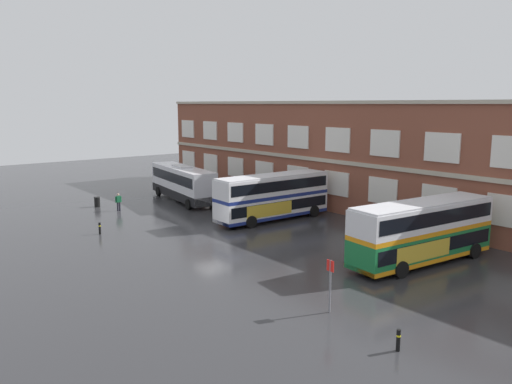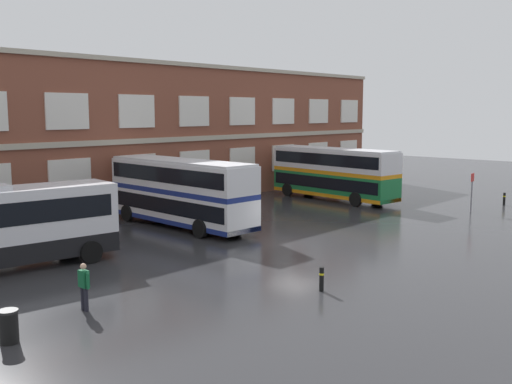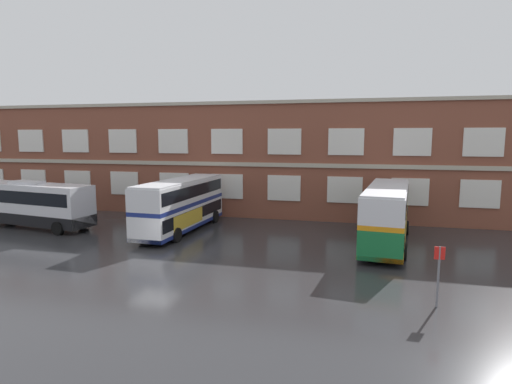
{
  "view_description": "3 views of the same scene",
  "coord_description": "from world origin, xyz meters",
  "px_view_note": "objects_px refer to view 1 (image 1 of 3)",
  "views": [
    {
      "loc": [
        31.24,
        -20.99,
        10.22
      ],
      "look_at": [
        2.59,
        2.26,
        3.68
      ],
      "focal_mm": 34.95,
      "sensor_mm": 36.0,
      "label": 1
    },
    {
      "loc": [
        -24.63,
        -19.41,
        6.95
      ],
      "look_at": [
        2.3,
        4.85,
        1.97
      ],
      "focal_mm": 41.39,
      "sensor_mm": 36.0,
      "label": 2
    },
    {
      "loc": [
        12.01,
        -22.4,
        7.41
      ],
      "look_at": [
        5.71,
        2.73,
        3.96
      ],
      "focal_mm": 29.43,
      "sensor_mm": 36.0,
      "label": 3
    }
  ],
  "objects_px": {
    "waiting_passenger": "(118,201)",
    "station_litter_bin": "(97,202)",
    "touring_coach": "(183,183)",
    "bus_stand_flag": "(330,281)",
    "safety_bollard_west": "(398,340)",
    "safety_bollard_east": "(100,228)",
    "double_decker_middle": "(422,231)",
    "double_decker_near": "(273,196)"
  },
  "relations": [
    {
      "from": "touring_coach",
      "to": "waiting_passenger",
      "type": "distance_m",
      "value": 7.58
    },
    {
      "from": "bus_stand_flag",
      "to": "safety_bollard_west",
      "type": "xyz_separation_m",
      "value": [
        4.5,
        -0.68,
        -1.14
      ]
    },
    {
      "from": "double_decker_near",
      "to": "waiting_passenger",
      "type": "height_order",
      "value": "double_decker_near"
    },
    {
      "from": "double_decker_middle",
      "to": "safety_bollard_west",
      "type": "bearing_deg",
      "value": -61.18
    },
    {
      "from": "safety_bollard_west",
      "to": "safety_bollard_east",
      "type": "xyz_separation_m",
      "value": [
        -26.33,
        -2.3,
        0.0
      ]
    },
    {
      "from": "bus_stand_flag",
      "to": "safety_bollard_east",
      "type": "relative_size",
      "value": 2.84
    },
    {
      "from": "double_decker_middle",
      "to": "station_litter_bin",
      "type": "distance_m",
      "value": 32.23
    },
    {
      "from": "double_decker_middle",
      "to": "safety_bollard_east",
      "type": "xyz_separation_m",
      "value": [
        -20.22,
        -13.4,
        -1.66
      ]
    },
    {
      "from": "bus_stand_flag",
      "to": "station_litter_bin",
      "type": "xyz_separation_m",
      "value": [
        -32.38,
        0.99,
        -1.12
      ]
    },
    {
      "from": "double_decker_middle",
      "to": "safety_bollard_east",
      "type": "bearing_deg",
      "value": -146.46
    },
    {
      "from": "double_decker_middle",
      "to": "safety_bollard_east",
      "type": "height_order",
      "value": "double_decker_middle"
    },
    {
      "from": "station_litter_bin",
      "to": "safety_bollard_east",
      "type": "bearing_deg",
      "value": -20.59
    },
    {
      "from": "safety_bollard_east",
      "to": "safety_bollard_west",
      "type": "bearing_deg",
      "value": 4.99
    },
    {
      "from": "waiting_passenger",
      "to": "station_litter_bin",
      "type": "relative_size",
      "value": 1.65
    },
    {
      "from": "safety_bollard_west",
      "to": "safety_bollard_east",
      "type": "relative_size",
      "value": 1.0
    },
    {
      "from": "waiting_passenger",
      "to": "safety_bollard_west",
      "type": "distance_m",
      "value": 33.84
    },
    {
      "from": "waiting_passenger",
      "to": "bus_stand_flag",
      "type": "relative_size",
      "value": 0.63
    },
    {
      "from": "bus_stand_flag",
      "to": "station_litter_bin",
      "type": "relative_size",
      "value": 2.62
    },
    {
      "from": "waiting_passenger",
      "to": "bus_stand_flag",
      "type": "bearing_deg",
      "value": -3.69
    },
    {
      "from": "waiting_passenger",
      "to": "safety_bollard_east",
      "type": "xyz_separation_m",
      "value": [
        7.41,
        -4.86,
        -0.44
      ]
    },
    {
      "from": "double_decker_middle",
      "to": "station_litter_bin",
      "type": "bearing_deg",
      "value": -162.95
    },
    {
      "from": "double_decker_middle",
      "to": "safety_bollard_west",
      "type": "distance_m",
      "value": 12.78
    },
    {
      "from": "safety_bollard_east",
      "to": "touring_coach",
      "type": "bearing_deg",
      "value": 122.7
    },
    {
      "from": "double_decker_middle",
      "to": "waiting_passenger",
      "type": "relative_size",
      "value": 6.6
    },
    {
      "from": "touring_coach",
      "to": "station_litter_bin",
      "type": "relative_size",
      "value": 11.89
    },
    {
      "from": "safety_bollard_east",
      "to": "station_litter_bin",
      "type": "bearing_deg",
      "value": 159.41
    },
    {
      "from": "double_decker_middle",
      "to": "touring_coach",
      "type": "bearing_deg",
      "value": -177.87
    },
    {
      "from": "touring_coach",
      "to": "station_litter_bin",
      "type": "height_order",
      "value": "touring_coach"
    },
    {
      "from": "double_decker_near",
      "to": "safety_bollard_west",
      "type": "xyz_separation_m",
      "value": [
        21.45,
        -11.65,
        -1.66
      ]
    },
    {
      "from": "touring_coach",
      "to": "safety_bollard_west",
      "type": "height_order",
      "value": "touring_coach"
    },
    {
      "from": "double_decker_middle",
      "to": "bus_stand_flag",
      "type": "relative_size",
      "value": 4.16
    },
    {
      "from": "waiting_passenger",
      "to": "safety_bollard_east",
      "type": "bearing_deg",
      "value": -33.27
    },
    {
      "from": "double_decker_near",
      "to": "bus_stand_flag",
      "type": "distance_m",
      "value": 20.2
    },
    {
      "from": "touring_coach",
      "to": "safety_bollard_east",
      "type": "xyz_separation_m",
      "value": [
        7.93,
        -12.36,
        -1.42
      ]
    },
    {
      "from": "waiting_passenger",
      "to": "safety_bollard_east",
      "type": "height_order",
      "value": "waiting_passenger"
    },
    {
      "from": "waiting_passenger",
      "to": "station_litter_bin",
      "type": "xyz_separation_m",
      "value": [
        -3.14,
        -0.9,
        -0.41
      ]
    },
    {
      "from": "touring_coach",
      "to": "safety_bollard_west",
      "type": "distance_m",
      "value": 35.74
    },
    {
      "from": "touring_coach",
      "to": "bus_stand_flag",
      "type": "relative_size",
      "value": 4.54
    },
    {
      "from": "touring_coach",
      "to": "safety_bollard_west",
      "type": "bearing_deg",
      "value": -16.36
    },
    {
      "from": "double_decker_near",
      "to": "station_litter_bin",
      "type": "distance_m",
      "value": 18.45
    },
    {
      "from": "bus_stand_flag",
      "to": "waiting_passenger",
      "type": "bearing_deg",
      "value": 176.31
    },
    {
      "from": "double_decker_middle",
      "to": "bus_stand_flag",
      "type": "bearing_deg",
      "value": -81.2
    }
  ]
}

